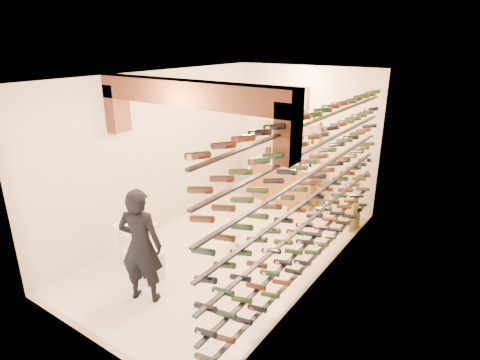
% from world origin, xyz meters
% --- Properties ---
extents(ground, '(6.00, 6.00, 0.00)m').
position_xyz_m(ground, '(0.00, 0.00, 0.00)').
color(ground, silver).
rests_on(ground, ground).
extents(room_shell, '(3.52, 6.02, 3.21)m').
position_xyz_m(room_shell, '(0.00, -0.26, 2.25)').
color(room_shell, beige).
rests_on(room_shell, ground).
extents(wine_rack, '(0.32, 5.70, 2.56)m').
position_xyz_m(wine_rack, '(1.53, 0.00, 1.55)').
color(wine_rack, black).
rests_on(wine_rack, ground).
extents(back_counter, '(1.70, 0.62, 1.29)m').
position_xyz_m(back_counter, '(-0.30, 2.65, 0.53)').
color(back_counter, brown).
rests_on(back_counter, ground).
extents(back_shelving, '(1.40, 0.31, 2.73)m').
position_xyz_m(back_shelving, '(-0.30, 2.89, 1.17)').
color(back_shelving, '#D7B679').
rests_on(back_shelving, ground).
extents(tasting_table, '(0.62, 0.62, 0.98)m').
position_xyz_m(tasting_table, '(-0.98, -1.39, 0.66)').
color(tasting_table, white).
rests_on(tasting_table, ground).
extents(white_stool, '(0.47, 0.47, 0.47)m').
position_xyz_m(white_stool, '(-0.56, -1.53, 0.24)').
color(white_stool, white).
rests_on(white_stool, ground).
extents(person, '(0.77, 0.65, 1.80)m').
position_xyz_m(person, '(-0.22, -1.96, 0.90)').
color(person, black).
rests_on(person, ground).
extents(chrome_barstool, '(0.38, 0.38, 0.73)m').
position_xyz_m(chrome_barstool, '(0.08, 0.08, 0.42)').
color(chrome_barstool, silver).
rests_on(chrome_barstool, ground).
extents(crate_lower, '(0.61, 0.50, 0.31)m').
position_xyz_m(crate_lower, '(1.40, 2.16, 0.16)').
color(crate_lower, '#E0BB7B').
rests_on(crate_lower, ground).
extents(crate_upper, '(0.46, 0.32, 0.26)m').
position_xyz_m(crate_upper, '(1.40, 2.16, 0.45)').
color(crate_upper, '#E0BB7B').
rests_on(crate_upper, crate_lower).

